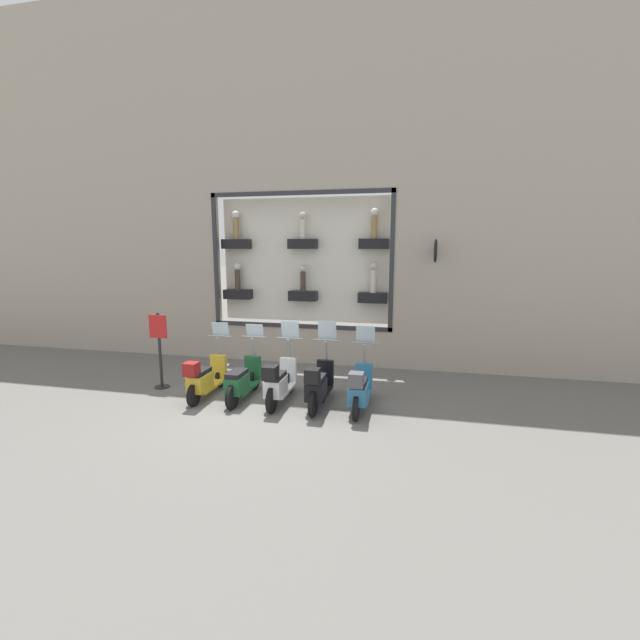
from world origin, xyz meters
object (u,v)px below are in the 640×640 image
at_px(scooter_white_2, 279,382).
at_px(scooter_teal_0, 360,389).
at_px(scooter_black_1, 318,385).
at_px(scooter_yellow_4, 205,378).
at_px(shop_sign_post, 160,347).
at_px(scooter_green_3, 242,381).

bearing_deg(scooter_white_2, scooter_teal_0, -90.25).
distance_m(scooter_black_1, scooter_yellow_4, 2.61).
xyz_separation_m(scooter_yellow_4, shop_sign_post, (0.43, 1.37, 0.53)).
height_order(scooter_white_2, scooter_green_3, scooter_white_2).
distance_m(scooter_white_2, shop_sign_post, 3.18).
bearing_deg(scooter_green_3, scooter_yellow_4, 94.36).
bearing_deg(scooter_teal_0, shop_sign_post, 84.96).
height_order(scooter_white_2, scooter_yellow_4, scooter_white_2).
bearing_deg(scooter_green_3, scooter_black_1, -91.76).
bearing_deg(scooter_white_2, shop_sign_post, 82.30).
distance_m(scooter_teal_0, scooter_white_2, 1.74).
bearing_deg(shop_sign_post, scooter_green_3, -99.27).
bearing_deg(scooter_white_2, scooter_green_3, 86.41).
xyz_separation_m(scooter_teal_0, scooter_black_1, (0.01, 0.87, 0.02)).
xyz_separation_m(scooter_green_3, scooter_yellow_4, (-0.07, 0.87, 0.03)).
xyz_separation_m(scooter_black_1, scooter_yellow_4, (-0.01, 2.61, -0.02)).
distance_m(scooter_black_1, scooter_green_3, 1.74).
distance_m(scooter_white_2, scooter_yellow_4, 1.74).
distance_m(scooter_teal_0, scooter_yellow_4, 3.48).
height_order(scooter_black_1, scooter_green_3, scooter_black_1).
xyz_separation_m(scooter_black_1, scooter_white_2, (-0.00, 0.87, -0.00)).
relative_size(scooter_white_2, scooter_green_3, 1.00).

